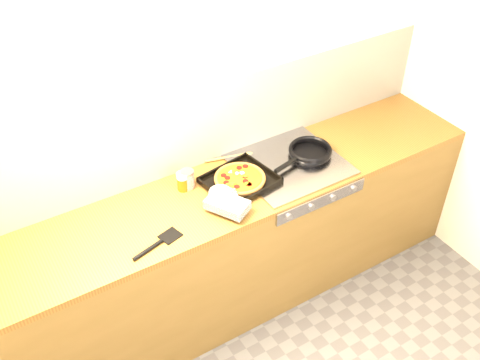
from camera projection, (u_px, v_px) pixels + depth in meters
room_shell at (196, 128)px, 3.12m from camera, size 3.20×3.20×3.20m
counter_run at (224, 249)px, 3.36m from camera, size 3.20×0.62×0.90m
stovetop at (289, 165)px, 3.26m from camera, size 0.60×0.56×0.02m
pizza_on_tray at (236, 185)px, 3.06m from camera, size 0.49×0.48×0.06m
frying_pan at (310, 152)px, 3.31m from camera, size 0.45×0.31×0.04m
tomato_can at (187, 179)px, 3.08m from camera, size 0.09×0.09×0.11m
juice_glass at (183, 181)px, 3.06m from camera, size 0.08×0.08×0.11m
wooden_spoon at (234, 156)px, 3.32m from camera, size 0.30×0.11×0.02m
black_spatula at (157, 244)px, 2.75m from camera, size 0.29×0.12×0.02m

